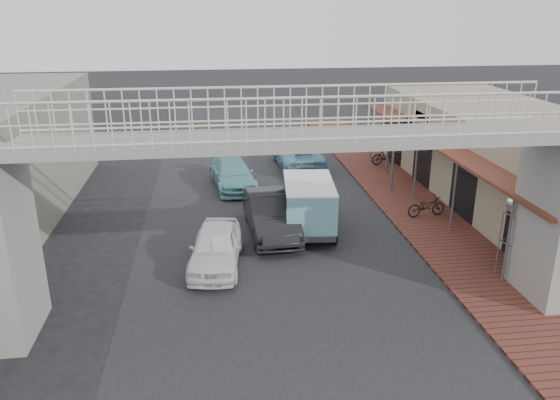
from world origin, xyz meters
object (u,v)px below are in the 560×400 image
object	(u,v)px
angkot_far	(233,174)
motorcycle_near	(426,206)
dark_sedan	(271,214)
arrow_sign	(413,132)
white_hatchback	(216,247)
angkot_van	(308,199)
street_clock	(517,207)
angkot_curb	(298,154)
motorcycle_far	(386,156)

from	to	relation	value
angkot_far	motorcycle_near	xyz separation A→B (m)	(7.76, -5.20, -0.12)
dark_sedan	arrow_sign	xyz separation A→B (m)	(7.02, 4.11, 2.10)
white_hatchback	dark_sedan	world-z (taller)	dark_sedan
white_hatchback	angkot_van	xyz separation A→B (m)	(3.64, 2.71, 0.61)
angkot_far	street_clock	world-z (taller)	street_clock
angkot_curb	angkot_far	distance (m)	4.84
angkot_curb	arrow_sign	xyz separation A→B (m)	(4.52, -4.95, 2.21)
white_hatchback	angkot_curb	xyz separation A→B (m)	(4.65, 11.62, -0.01)
dark_sedan	angkot_curb	world-z (taller)	dark_sedan
angkot_curb	arrow_sign	world-z (taller)	arrow_sign
motorcycle_near	street_clock	bearing A→B (deg)	179.05
motorcycle_far	street_clock	size ratio (longest dim) A/B	0.57
white_hatchback	angkot_curb	world-z (taller)	white_hatchback
dark_sedan	angkot_van	xyz separation A→B (m)	(1.49, 0.15, 0.50)
street_clock	arrow_sign	xyz separation A→B (m)	(-0.16, 8.81, 0.43)
dark_sedan	angkot_curb	size ratio (longest dim) A/B	0.98
angkot_van	motorcycle_far	xyz separation A→B (m)	(5.82, 8.34, -0.71)
arrow_sign	angkot_curb	bearing A→B (deg)	127.55
motorcycle_near	arrow_sign	size ratio (longest dim) A/B	0.48
street_clock	arrow_sign	size ratio (longest dim) A/B	0.82
dark_sedan	angkot_curb	distance (m)	9.40
angkot_van	angkot_curb	bearing A→B (deg)	89.33
motorcycle_near	motorcycle_far	size ratio (longest dim) A/B	1.02
motorcycle_far	motorcycle_near	bearing A→B (deg)	169.82
angkot_van	street_clock	distance (m)	7.56
angkot_far	angkot_van	bearing A→B (deg)	-71.50
street_clock	white_hatchback	bearing A→B (deg)	148.43
white_hatchback	motorcycle_far	world-z (taller)	white_hatchback
dark_sedan	street_clock	xyz separation A→B (m)	(7.17, -4.70, 1.67)
angkot_curb	angkot_far	bearing A→B (deg)	38.46
angkot_van	arrow_sign	distance (m)	6.98
motorcycle_near	motorcycle_far	bearing A→B (deg)	-12.81
dark_sedan	angkot_curb	xyz separation A→B (m)	(2.50, 9.06, -0.11)
angkot_curb	angkot_van	xyz separation A→B (m)	(-1.01, -8.91, 0.61)
motorcycle_far	angkot_van	bearing A→B (deg)	140.38
dark_sedan	angkot_van	distance (m)	1.58
white_hatchback	motorcycle_near	size ratio (longest dim) A/B	2.44
motorcycle_near	arrow_sign	bearing A→B (deg)	-14.95
white_hatchback	angkot_van	distance (m)	4.58
motorcycle_far	angkot_far	bearing A→B (deg)	101.99
white_hatchback	angkot_far	world-z (taller)	white_hatchback
angkot_far	street_clock	bearing A→B (deg)	-58.20
dark_sedan	arrow_sign	world-z (taller)	arrow_sign
angkot_far	motorcycle_far	bearing A→B (deg)	10.31
white_hatchback	angkot_curb	size ratio (longest dim) A/B	0.83
dark_sedan	motorcycle_near	distance (m)	6.61
dark_sedan	street_clock	size ratio (longest dim) A/B	1.69
angkot_far	street_clock	xyz separation A→B (m)	(8.37, -10.64, 1.81)
angkot_van	motorcycle_near	world-z (taller)	angkot_van
white_hatchback	angkot_curb	distance (m)	12.52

